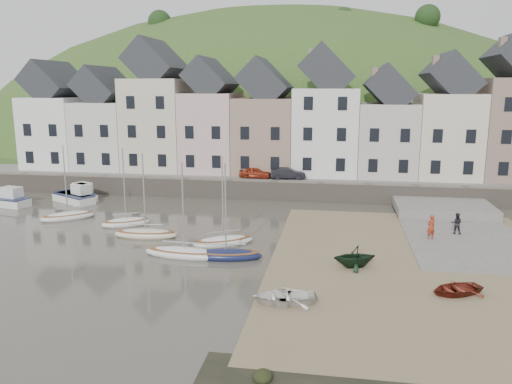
% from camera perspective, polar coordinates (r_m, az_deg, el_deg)
% --- Properties ---
extents(ground, '(160.00, 160.00, 0.00)m').
position_cam_1_polar(ground, '(32.75, -1.71, -7.27)').
color(ground, '#444035').
rests_on(ground, ground).
extents(quay_land, '(90.00, 30.00, 1.50)m').
position_cam_1_polar(quay_land, '(63.45, 3.81, 2.74)').
color(quay_land, '#375221').
rests_on(quay_land, ground).
extents(quay_street, '(70.00, 7.00, 0.10)m').
position_cam_1_polar(quay_street, '(52.04, 2.59, 1.65)').
color(quay_street, slate).
rests_on(quay_street, quay_land).
extents(seawall, '(70.00, 1.20, 1.80)m').
position_cam_1_polar(seawall, '(48.74, 2.10, 0.19)').
color(seawall, slate).
rests_on(seawall, ground).
extents(beach, '(18.00, 26.00, 0.06)m').
position_cam_1_polar(beach, '(32.58, 17.83, -7.90)').
color(beach, '#806B4E').
rests_on(beach, ground).
extents(slipway, '(8.00, 18.00, 0.12)m').
position_cam_1_polar(slipway, '(40.83, 21.80, -4.17)').
color(slipway, slate).
rests_on(slipway, ground).
extents(hillside, '(134.40, 84.00, 84.00)m').
position_cam_1_polar(hillside, '(95.45, 2.30, -5.72)').
color(hillside, '#375221').
rests_on(hillside, ground).
extents(townhouse_terrace, '(61.05, 8.00, 13.93)m').
position_cam_1_polar(townhouse_terrace, '(54.64, 4.94, 8.21)').
color(townhouse_terrace, white).
rests_on(townhouse_terrace, quay_land).
extents(sailboat_0, '(4.32, 3.88, 6.32)m').
position_cam_1_polar(sailboat_0, '(44.42, -20.41, -2.55)').
color(sailboat_0, white).
rests_on(sailboat_0, ground).
extents(sailboat_1, '(4.00, 3.23, 6.32)m').
position_cam_1_polar(sailboat_1, '(41.05, -14.41, -3.30)').
color(sailboat_1, white).
rests_on(sailboat_1, ground).
extents(sailboat_2, '(4.75, 1.84, 6.32)m').
position_cam_1_polar(sailboat_2, '(37.60, -12.31, -4.60)').
color(sailboat_2, beige).
rests_on(sailboat_2, ground).
extents(sailboat_3, '(4.48, 3.49, 6.32)m').
position_cam_1_polar(sailboat_3, '(35.05, -3.71, -5.54)').
color(sailboat_3, white).
rests_on(sailboat_3, ground).
extents(sailboat_4, '(5.46, 1.89, 6.32)m').
position_cam_1_polar(sailboat_4, '(32.94, -8.07, -6.80)').
color(sailboat_4, white).
rests_on(sailboat_4, ground).
extents(sailboat_5, '(4.72, 2.10, 6.32)m').
position_cam_1_polar(sailboat_5, '(32.35, -3.38, -7.04)').
color(sailboat_5, '#141B3F').
rests_on(sailboat_5, ground).
extents(motorboat_0, '(4.91, 3.80, 1.70)m').
position_cam_1_polar(motorboat_0, '(50.57, -19.67, -0.44)').
color(motorboat_0, white).
rests_on(motorboat_0, ground).
extents(motorboat_1, '(5.41, 2.79, 1.70)m').
position_cam_1_polar(motorboat_1, '(51.78, -26.42, -0.72)').
color(motorboat_1, white).
rests_on(motorboat_1, ground).
extents(motorboat_2, '(4.86, 3.54, 1.70)m').
position_cam_1_polar(motorboat_2, '(51.23, -19.48, -0.28)').
color(motorboat_2, white).
rests_on(motorboat_2, ground).
extents(rowboat_white, '(3.60, 2.90, 0.66)m').
position_cam_1_polar(rowboat_white, '(25.89, 3.14, -11.67)').
color(rowboat_white, white).
rests_on(rowboat_white, beach).
extents(rowboat_green, '(3.09, 2.86, 1.34)m').
position_cam_1_polar(rowboat_green, '(31.09, 11.03, -7.12)').
color(rowboat_green, black).
rests_on(rowboat_green, beach).
extents(rowboat_red, '(3.43, 3.06, 0.59)m').
position_cam_1_polar(rowboat_red, '(28.82, 21.59, -10.10)').
color(rowboat_red, maroon).
rests_on(rowboat_red, beach).
extents(person_red, '(0.76, 0.67, 1.75)m').
position_cam_1_polar(person_red, '(37.83, 19.11, -3.73)').
color(person_red, '#9F2F1D').
rests_on(person_red, slipway).
extents(person_dark, '(0.86, 0.73, 1.56)m').
position_cam_1_polar(person_dark, '(39.82, 21.66, -3.30)').
color(person_dark, black).
rests_on(person_dark, slipway).
extents(car_left, '(3.28, 1.38, 1.11)m').
position_cam_1_polar(car_left, '(51.27, -0.09, 2.20)').
color(car_left, maroon).
rests_on(car_left, quay_street).
extents(car_right, '(3.61, 1.60, 1.15)m').
position_cam_1_polar(car_right, '(50.84, 3.64, 2.12)').
color(car_right, black).
rests_on(car_right, quay_street).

